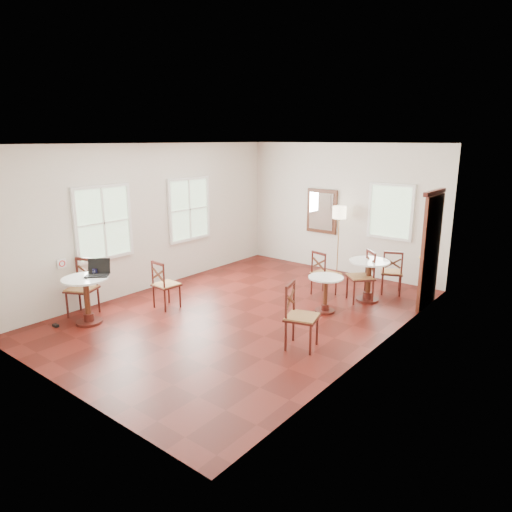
{
  "coord_description": "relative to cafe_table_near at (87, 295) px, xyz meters",
  "views": [
    {
      "loc": [
        5.08,
        -6.08,
        3.08
      ],
      "look_at": [
        0.0,
        0.3,
        1.0
      ],
      "focal_mm": 32.28,
      "sensor_mm": 36.0,
      "label": 1
    }
  ],
  "objects": [
    {
      "name": "power_adapter",
      "position": [
        -0.3,
        -0.45,
        -0.48
      ],
      "size": [
        0.11,
        0.07,
        0.04
      ],
      "primitive_type": "cube",
      "color": "black",
      "rests_on": "ground"
    },
    {
      "name": "mouse",
      "position": [
        0.04,
        -0.01,
        0.33
      ],
      "size": [
        0.09,
        0.06,
        0.03
      ],
      "primitive_type": "ellipsoid",
      "rotation": [
        0.0,
        0.0,
        0.08
      ],
      "color": "black",
      "rests_on": "cafe_table_near"
    },
    {
      "name": "chair_near_b",
      "position": [
        -0.41,
        0.18,
        0.0
      ],
      "size": [
        0.63,
        0.63,
        1.02
      ],
      "rotation": [
        0.0,
        0.0,
        0.45
      ],
      "color": "#431610",
      "rests_on": "ground"
    },
    {
      "name": "cafe_table_near",
      "position": [
        0.0,
        0.0,
        0.0
      ],
      "size": [
        0.77,
        0.77,
        0.81
      ],
      "color": "#431610",
      "rests_on": "ground"
    },
    {
      "name": "navy_mug",
      "position": [
        -0.05,
        0.22,
        0.36
      ],
      "size": [
        0.12,
        0.08,
        0.09
      ],
      "color": "black",
      "rests_on": "cafe_table_near"
    },
    {
      "name": "room_shell",
      "position": [
        1.72,
        2.36,
        1.39
      ],
      "size": [
        5.02,
        7.02,
        3.01
      ],
      "color": "beige",
      "rests_on": "ground"
    },
    {
      "name": "ground",
      "position": [
        1.78,
        2.09,
        -0.5
      ],
      "size": [
        7.0,
        7.0,
        0.0
      ],
      "primitive_type": "plane",
      "color": "#51130D",
      "rests_on": "ground"
    },
    {
      "name": "chair_near_a",
      "position": [
        0.47,
        1.32,
        -0.05
      ],
      "size": [
        0.45,
        0.45,
        0.92
      ],
      "rotation": [
        0.0,
        0.0,
        3.07
      ],
      "color": "#431610",
      "rests_on": "ground"
    },
    {
      "name": "cafe_table_mid",
      "position": [
        2.9,
        3.0,
        -0.09
      ],
      "size": [
        0.63,
        0.63,
        0.67
      ],
      "color": "#431610",
      "rests_on": "ground"
    },
    {
      "name": "chair_mid_b",
      "position": [
        3.36,
        1.46,
        -0.0
      ],
      "size": [
        0.58,
        0.58,
        1.01
      ],
      "rotation": [
        0.0,
        0.0,
        1.86
      ],
      "color": "#431610",
      "rests_on": "ground"
    },
    {
      "name": "cafe_table_back",
      "position": [
        3.25,
        4.05,
        -0.0
      ],
      "size": [
        0.77,
        0.77,
        0.81
      ],
      "color": "#431610",
      "rests_on": "ground"
    },
    {
      "name": "water_glass",
      "position": [
        0.04,
        0.15,
        0.36
      ],
      "size": [
        0.06,
        0.06,
        0.09
      ],
      "primitive_type": "cylinder",
      "color": "white",
      "rests_on": "cafe_table_near"
    },
    {
      "name": "chair_back_b",
      "position": [
        3.15,
        3.95,
        -0.01
      ],
      "size": [
        0.65,
        0.65,
        1.0
      ],
      "rotation": [
        0.0,
        0.0,
        -0.74
      ],
      "color": "#431610",
      "rests_on": "ground"
    },
    {
      "name": "chair_back_a",
      "position": [
        3.44,
        4.74,
        -0.05
      ],
      "size": [
        0.56,
        0.56,
        0.92
      ],
      "rotation": [
        0.0,
        0.0,
        3.56
      ],
      "color": "#431610",
      "rests_on": "ground"
    },
    {
      "name": "floor_lamp",
      "position": [
        1.92,
        5.24,
        0.86
      ],
      "size": [
        0.31,
        0.31,
        1.61
      ],
      "color": "#BF8C3F",
      "rests_on": "ground"
    },
    {
      "name": "chair_mid_a",
      "position": [
        2.39,
        3.79,
        -0.04
      ],
      "size": [
        0.51,
        0.51,
        0.92
      ],
      "rotation": [
        0.0,
        0.0,
        2.93
      ],
      "color": "#431610",
      "rests_on": "ground"
    },
    {
      "name": "laptop",
      "position": [
        0.02,
        0.25,
        0.38
      ],
      "size": [
        0.48,
        0.48,
        0.27
      ],
      "rotation": [
        0.0,
        0.0,
        0.75
      ],
      "color": "black",
      "rests_on": "cafe_table_near"
    }
  ]
}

